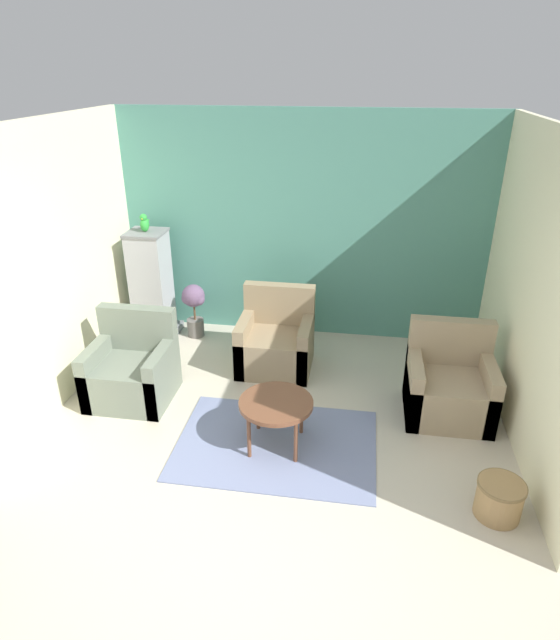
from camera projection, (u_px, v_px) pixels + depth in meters
name	position (u px, v px, depth m)	size (l,w,h in m)	color
ground_plane	(244.00, 533.00, 3.98)	(20.00, 20.00, 0.00)	beige
wall_back_accent	(302.00, 228.00, 6.45)	(4.52, 0.06, 2.74)	#4C897A
wall_left	(55.00, 267.00, 5.22)	(0.06, 3.41, 2.74)	beige
wall_right	(536.00, 294.00, 4.59)	(0.06, 3.41, 2.74)	beige
area_rug	(276.00, 444.00, 4.90)	(1.81, 1.28, 0.01)	slate
coffee_table	(276.00, 406.00, 4.72)	(0.66, 0.66, 0.48)	brown
armchair_left	(132.00, 372.00, 5.50)	(0.81, 0.73, 0.91)	slate
armchair_right	(449.00, 387.00, 5.24)	(0.81, 0.73, 0.91)	#9E896B
armchair_middle	(276.00, 343.00, 6.06)	(0.81, 0.73, 0.91)	#8E7A5B
birdcage	(152.00, 287.00, 6.63)	(0.56, 0.56, 1.37)	slate
parrot	(145.00, 223.00, 6.28)	(0.10, 0.18, 0.22)	green
potted_plant	(194.00, 304.00, 6.70)	(0.31, 0.28, 0.70)	#66605B
wicker_basket	(499.00, 498.00, 4.08)	(0.36, 0.36, 0.30)	#A37F51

